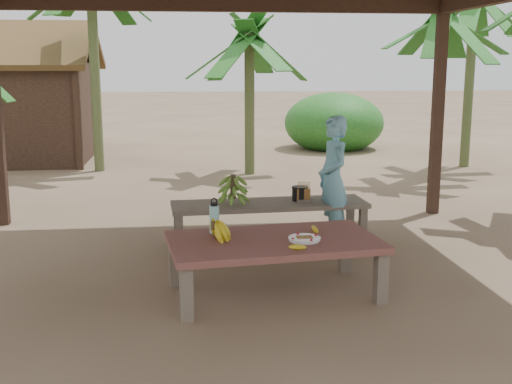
{
  "coord_description": "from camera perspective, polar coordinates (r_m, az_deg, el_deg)",
  "views": [
    {
      "loc": [
        -0.53,
        -5.84,
        1.99
      ],
      "look_at": [
        0.14,
        0.04,
        0.8
      ],
      "focal_mm": 45.0,
      "sensor_mm": 36.0,
      "label": 1
    }
  ],
  "objects": [
    {
      "name": "loose_banana_front",
      "position": [
        5.25,
        3.71,
        -4.91
      ],
      "size": [
        0.17,
        0.1,
        0.04
      ],
      "primitive_type": "ellipsoid",
      "rotation": [
        0.0,
        0.0,
        1.95
      ],
      "color": "yellow",
      "rests_on": "work_table"
    },
    {
      "name": "ground",
      "position": [
        6.2,
        -1.23,
        -7.37
      ],
      "size": [
        80.0,
        80.0,
        0.0
      ],
      "primitive_type": "plane",
      "color": "brown",
      "rests_on": "ground"
    },
    {
      "name": "green_banana_stalk",
      "position": [
        7.13,
        -2.04,
        0.31
      ],
      "size": [
        0.32,
        0.32,
        0.35
      ],
      "primitive_type": null,
      "rotation": [
        0.0,
        0.0,
        0.06
      ],
      "color": "#598C2D",
      "rests_on": "bench"
    },
    {
      "name": "plate",
      "position": [
        5.51,
        4.33,
        -4.18
      ],
      "size": [
        0.28,
        0.28,
        0.04
      ],
      "color": "white",
      "rests_on": "work_table"
    },
    {
      "name": "ripe_banana_bunch",
      "position": [
        5.52,
        -3.82,
        -3.36
      ],
      "size": [
        0.35,
        0.32,
        0.18
      ],
      "primitive_type": null,
      "rotation": [
        0.0,
        0.0,
        0.28
      ],
      "color": "yellow",
      "rests_on": "work_table"
    },
    {
      "name": "skewer_rack",
      "position": [
        7.24,
        4.27,
        0.03
      ],
      "size": [
        0.18,
        0.09,
        0.24
      ],
      "primitive_type": null,
      "rotation": [
        0.0,
        0.0,
        0.06
      ],
      "color": "#A57F47",
      "rests_on": "bench"
    },
    {
      "name": "banana_plant_n",
      "position": [
        11.58,
        -0.59,
        12.6
      ],
      "size": [
        1.8,
        1.8,
        2.71
      ],
      "color": "#596638",
      "rests_on": "ground"
    },
    {
      "name": "banana_plant_far",
      "position": [
        13.12,
        18.8,
        15.04
      ],
      "size": [
        1.8,
        1.8,
        3.46
      ],
      "color": "#596638",
      "rests_on": "ground"
    },
    {
      "name": "woman",
      "position": [
        7.22,
        6.85,
        1.11
      ],
      "size": [
        0.41,
        0.56,
        1.43
      ],
      "primitive_type": "imported",
      "rotation": [
        0.0,
        0.0,
        -1.44
      ],
      "color": "#6DB4CD",
      "rests_on": "ground"
    },
    {
      "name": "work_table",
      "position": [
        5.58,
        1.6,
        -4.83
      ],
      "size": [
        1.91,
        1.21,
        0.5
      ],
      "rotation": [
        0.0,
        0.0,
        0.12
      ],
      "color": "brown",
      "rests_on": "ground"
    },
    {
      "name": "cooking_pot",
      "position": [
        7.32,
        3.94,
        -0.17
      ],
      "size": [
        0.18,
        0.18,
        0.16
      ],
      "primitive_type": "cylinder",
      "color": "black",
      "rests_on": "bench"
    },
    {
      "name": "loose_banana_side",
      "position": [
        5.81,
        5.26,
        -3.32
      ],
      "size": [
        0.08,
        0.17,
        0.04
      ],
      "primitive_type": "ellipsoid",
      "rotation": [
        0.0,
        0.0,
        0.23
      ],
      "color": "yellow",
      "rests_on": "work_table"
    },
    {
      "name": "banana_plant_ne",
      "position": [
        11.45,
        16.24,
        13.66
      ],
      "size": [
        1.8,
        1.8,
        3.02
      ],
      "color": "#596638",
      "rests_on": "ground"
    },
    {
      "name": "bench",
      "position": [
        7.24,
        1.2,
        -1.35
      ],
      "size": [
        2.23,
        0.72,
        0.45
      ],
      "rotation": [
        0.0,
        0.0,
        0.06
      ],
      "color": "brown",
      "rests_on": "ground"
    },
    {
      "name": "water_flask",
      "position": [
        5.73,
        -3.73,
        -2.34
      ],
      "size": [
        0.09,
        0.09,
        0.32
      ],
      "color": "#41C4CD",
      "rests_on": "work_table"
    }
  ]
}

